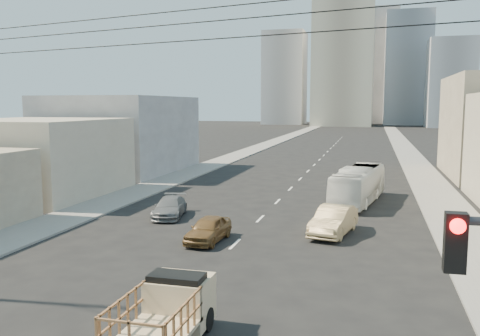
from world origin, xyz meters
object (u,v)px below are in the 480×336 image
at_px(sedan_grey, 170,207).
at_px(sedan_brown, 208,229).
at_px(sedan_tan, 334,221).
at_px(city_bus, 358,185).
at_px(flatbed_pickup, 166,310).

bearing_deg(sedan_grey, sedan_brown, -61.25).
bearing_deg(sedan_tan, city_bus, 95.25).
relative_size(flatbed_pickup, sedan_grey, 1.03).
xyz_separation_m(flatbed_pickup, sedan_grey, (-6.67, 16.31, -0.47)).
bearing_deg(city_bus, sedan_tan, -86.11).
bearing_deg(sedan_grey, city_bus, 23.03).
height_order(flatbed_pickup, city_bus, city_bus).
xyz_separation_m(flatbed_pickup, sedan_brown, (-2.43, 11.32, -0.44)).
xyz_separation_m(flatbed_pickup, city_bus, (4.82, 24.25, 0.23)).
height_order(sedan_brown, sedan_grey, sedan_brown).
distance_m(flatbed_pickup, sedan_brown, 11.59).
bearing_deg(sedan_brown, flatbed_pickup, -74.53).
height_order(city_bus, sedan_grey, city_bus).
bearing_deg(flatbed_pickup, city_bus, 78.76).
bearing_deg(city_bus, sedan_brown, -109.41).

